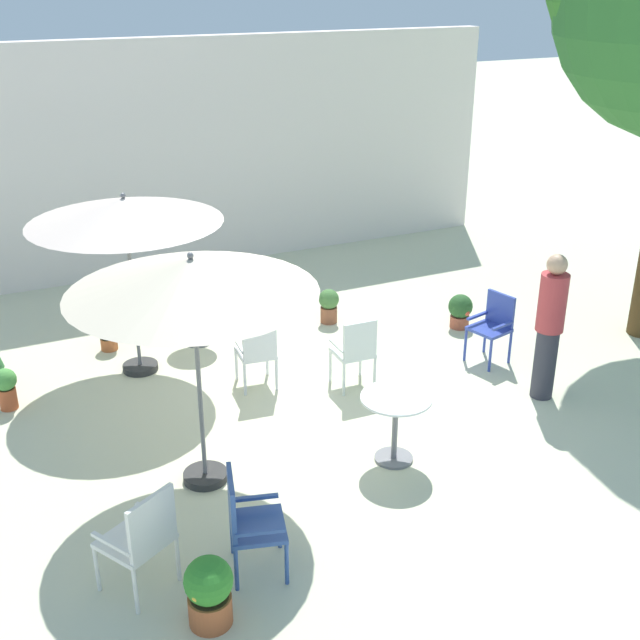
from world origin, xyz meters
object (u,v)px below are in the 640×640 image
at_px(cafe_table_1, 396,416).
at_px(potted_plant_0, 329,305).
at_px(patio_chair_1, 247,518).
at_px(patio_chair_2, 142,535).
at_px(patio_umbrella_1, 192,278).
at_px(potted_plant_1, 6,387).
at_px(potted_plant_3, 108,334).
at_px(patio_chair_3, 494,323).
at_px(patio_chair_0, 257,349).
at_px(patio_chair_4, 356,349).
at_px(potted_plant_4, 460,310).
at_px(potted_plant_2, 209,590).
at_px(standing_person, 550,325).
at_px(patio_umbrella_0, 125,212).
at_px(cafe_table_0, 196,307).

relative_size(cafe_table_1, potted_plant_0, 1.48).
bearing_deg(patio_chair_1, patio_chair_2, 171.48).
distance_m(patio_umbrella_1, potted_plant_1, 3.38).
bearing_deg(patio_chair_2, potted_plant_3, 82.03).
height_order(patio_chair_3, potted_plant_3, patio_chair_3).
bearing_deg(patio_chair_0, cafe_table_1, -70.87).
relative_size(patio_chair_2, potted_plant_3, 2.30).
bearing_deg(patio_chair_0, patio_chair_4, -25.49).
height_order(potted_plant_1, potted_plant_4, potted_plant_1).
bearing_deg(potted_plant_2, patio_chair_0, 63.21).
bearing_deg(patio_umbrella_1, potted_plant_2, -106.52).
bearing_deg(potted_plant_0, patio_chair_2, -131.11).
height_order(patio_chair_3, potted_plant_2, patio_chair_3).
xyz_separation_m(potted_plant_3, standing_person, (4.38, -3.46, 0.70)).
bearing_deg(potted_plant_0, potted_plant_1, -171.79).
xyz_separation_m(patio_chair_4, potted_plant_2, (-2.76, -2.88, -0.21)).
bearing_deg(potted_plant_4, standing_person, -96.94).
bearing_deg(patio_umbrella_0, patio_chair_4, -35.14).
height_order(cafe_table_1, potted_plant_3, cafe_table_1).
relative_size(patio_umbrella_0, cafe_table_0, 3.03).
height_order(cafe_table_0, patio_chair_1, patio_chair_1).
xyz_separation_m(potted_plant_0, potted_plant_4, (1.59, -0.94, -0.01)).
bearing_deg(patio_umbrella_1, cafe_table_1, -14.63).
xyz_separation_m(patio_umbrella_0, cafe_table_0, (0.90, 0.46, -1.54)).
distance_m(patio_chair_3, potted_plant_0, 2.42).
height_order(patio_umbrella_1, patio_chair_1, patio_umbrella_1).
distance_m(patio_umbrella_1, patio_chair_3, 4.57).
distance_m(patio_umbrella_0, patio_chair_4, 3.14).
distance_m(patio_chair_1, potted_plant_0, 5.21).
height_order(patio_chair_1, potted_plant_1, patio_chair_1).
relative_size(patio_umbrella_1, potted_plant_1, 4.74).
bearing_deg(cafe_table_1, patio_chair_1, -154.89).
distance_m(cafe_table_0, patio_chair_0, 1.56).
xyz_separation_m(potted_plant_2, standing_person, (4.67, 1.77, 0.61)).
bearing_deg(patio_chair_3, cafe_table_0, 147.18).
relative_size(cafe_table_1, potted_plant_2, 1.23).
height_order(patio_umbrella_0, potted_plant_2, patio_umbrella_0).
bearing_deg(cafe_table_1, potted_plant_2, -150.92).
xyz_separation_m(patio_chair_0, patio_chair_2, (-2.07, -2.82, 0.02)).
relative_size(patio_umbrella_0, potted_plant_3, 5.48).
distance_m(patio_umbrella_1, potted_plant_3, 3.90).
bearing_deg(potted_plant_4, patio_chair_1, -142.55).
bearing_deg(standing_person, potted_plant_3, 141.68).
distance_m(patio_chair_3, patio_chair_4, 1.94).
bearing_deg(cafe_table_0, potted_plant_2, -106.22).
height_order(cafe_table_1, patio_chair_4, patio_chair_4).
bearing_deg(patio_umbrella_0, patio_chair_3, -21.58).
height_order(potted_plant_0, potted_plant_2, potted_plant_2).
bearing_deg(potted_plant_4, patio_umbrella_0, 172.02).
xyz_separation_m(patio_chair_0, potted_plant_1, (-2.78, 0.76, -0.24)).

